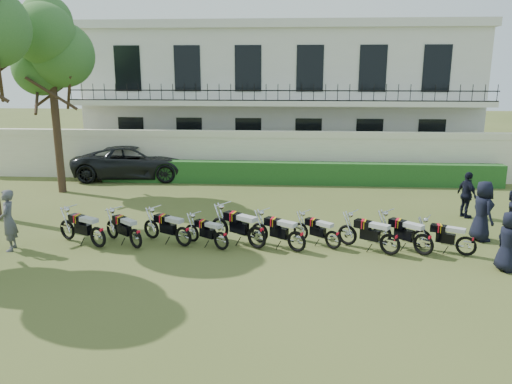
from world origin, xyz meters
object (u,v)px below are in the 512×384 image
at_px(tree_west_near, 50,48).
at_px(motorcycle_3, 221,236).
at_px(motorcycle_9, 467,241).
at_px(officer_0, 508,241).
at_px(motorcycle_1, 135,234).
at_px(officer_5, 467,195).
at_px(inspector, 8,220).
at_px(motorcycle_2, 183,232).
at_px(motorcycle_0, 98,232).
at_px(suv, 135,162).
at_px(motorcycle_7, 390,239).
at_px(motorcycle_8, 424,239).
at_px(motorcycle_5, 297,236).
at_px(officer_3, 482,211).
at_px(motorcycle_6, 333,235).
at_px(motorcycle_4, 257,232).

xyz_separation_m(tree_west_near, motorcycle_3, (7.67, -6.53, -5.46)).
height_order(motorcycle_9, officer_0, officer_0).
xyz_separation_m(motorcycle_1, officer_5, (10.56, 3.93, 0.35)).
bearing_deg(inspector, motorcycle_2, 79.32).
bearing_deg(motorcycle_0, inspector, 124.31).
relative_size(motorcycle_0, officer_5, 1.10).
distance_m(motorcycle_1, suv, 9.99).
distance_m(motorcycle_7, motorcycle_8, 0.93).
bearing_deg(officer_5, motorcycle_9, 143.79).
distance_m(motorcycle_0, motorcycle_1, 1.11).
xyz_separation_m(motorcycle_2, suv, (-4.30, 9.29, 0.31)).
relative_size(motorcycle_0, motorcycle_5, 1.08).
relative_size(motorcycle_5, motorcycle_8, 1.11).
relative_size(motorcycle_7, officer_3, 0.90).
xyz_separation_m(motorcycle_2, motorcycle_8, (6.80, -0.22, 0.02)).
distance_m(motorcycle_0, motorcycle_5, 5.74).
bearing_deg(tree_west_near, motorcycle_9, -24.21).
xyz_separation_m(motorcycle_2, officer_5, (9.22, 3.68, 0.34)).
bearing_deg(motorcycle_6, motorcycle_4, 131.75).
bearing_deg(officer_3, officer_0, 165.70).
bearing_deg(motorcycle_3, motorcycle_8, -57.53).
bearing_deg(motorcycle_0, motorcycle_3, -61.65).
relative_size(motorcycle_5, officer_0, 1.05).
height_order(motorcycle_7, motorcycle_9, motorcycle_7).
relative_size(motorcycle_2, motorcycle_9, 1.04).
height_order(motorcycle_1, motorcycle_4, motorcycle_4).
bearing_deg(motorcycle_1, motorcycle_8, -50.79).
bearing_deg(motorcycle_1, inspector, 134.19).
bearing_deg(motorcycle_7, motorcycle_5, 122.33).
relative_size(motorcycle_3, motorcycle_9, 0.91).
relative_size(motorcycle_0, motorcycle_7, 1.08).
relative_size(motorcycle_3, motorcycle_6, 1.06).
bearing_deg(motorcycle_3, suv, 62.52).
xyz_separation_m(motorcycle_1, motorcycle_9, (9.31, 0.06, -0.02)).
bearing_deg(motorcycle_4, officer_5, -28.30).
height_order(motorcycle_3, motorcycle_6, motorcycle_6).
distance_m(motorcycle_5, officer_0, 5.46).
distance_m(motorcycle_6, officer_5, 6.06).
xyz_separation_m(motorcycle_9, suv, (-12.27, 9.48, 0.34)).
bearing_deg(officer_3, motorcycle_1, 88.93).
bearing_deg(motorcycle_7, motorcycle_8, -53.52).
distance_m(tree_west_near, motorcycle_9, 16.80).
xyz_separation_m(motorcycle_5, suv, (-7.59, 9.50, 0.30)).
bearing_deg(suv, motorcycle_4, -150.29).
bearing_deg(officer_5, tree_west_near, 62.13).
bearing_deg(motorcycle_6, motorcycle_1, 131.97).
bearing_deg(motorcycle_4, tree_west_near, 87.87).
xyz_separation_m(motorcycle_9, inspector, (-12.87, -0.38, 0.44)).
bearing_deg(motorcycle_5, officer_5, -23.81).
distance_m(motorcycle_1, motorcycle_9, 9.31).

